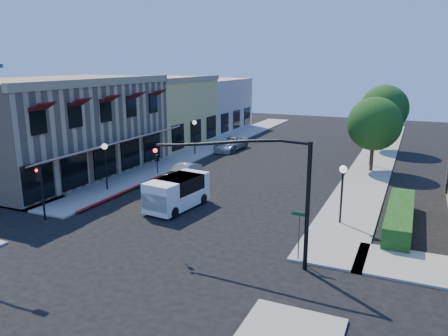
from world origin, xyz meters
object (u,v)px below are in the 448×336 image
at_px(signal_mast_arm, 263,179).
at_px(lamppost_left_near, 105,155).
at_px(secondary_signal, 40,183).
at_px(street_name_sign, 299,228).
at_px(parked_car_a, 170,179).
at_px(lamppost_left_far, 195,129).
at_px(parked_car_c, 227,146).
at_px(parked_car_d, 231,143).
at_px(parked_car_b, 183,172).
at_px(white_van, 177,191).
at_px(street_tree_a, 375,124).
at_px(lamppost_right_far, 372,137).
at_px(street_tree_b, 384,108).
at_px(lamppost_right_near, 343,180).

height_order(signal_mast_arm, lamppost_left_near, signal_mast_arm).
height_order(secondary_signal, street_name_sign, secondary_signal).
bearing_deg(parked_car_a, secondary_signal, -111.94).
relative_size(lamppost_left_far, parked_car_c, 0.89).
relative_size(signal_mast_arm, parked_car_c, 2.00).
bearing_deg(parked_car_d, parked_car_b, -80.37).
distance_m(secondary_signal, lamppost_left_far, 20.60).
relative_size(signal_mast_arm, parked_car_b, 2.04).
relative_size(signal_mast_arm, lamppost_left_near, 2.24).
bearing_deg(white_van, street_tree_a, 55.66).
bearing_deg(lamppost_left_near, street_name_sign, -19.93).
distance_m(lamppost_right_far, white_van, 20.24).
relative_size(lamppost_left_near, parked_car_d, 0.72).
distance_m(parked_car_a, parked_car_c, 14.17).
distance_m(street_tree_b, parked_car_d, 16.61).
relative_size(signal_mast_arm, parked_car_d, 1.62).
xyz_separation_m(parked_car_c, parked_car_d, (0.00, 1.00, 0.10)).
bearing_deg(lamppost_right_near, secondary_signal, -158.22).
xyz_separation_m(lamppost_right_near, lamppost_right_far, (0.00, 16.00, 0.00)).
bearing_deg(lamppost_right_far, white_van, -120.43).
height_order(secondary_signal, parked_car_d, secondary_signal).
height_order(lamppost_left_near, white_van, lamppost_left_near).
relative_size(street_tree_a, parked_car_b, 1.65).
bearing_deg(parked_car_d, street_name_sign, -56.45).
bearing_deg(white_van, secondary_signal, -140.42).
bearing_deg(lamppost_left_near, white_van, -11.71).
xyz_separation_m(signal_mast_arm, parked_car_a, (-10.66, 9.40, -3.52)).
bearing_deg(lamppost_right_near, street_name_sign, -99.78).
distance_m(parked_car_c, parked_car_d, 1.01).
distance_m(street_tree_b, secondary_signal, 34.97).
bearing_deg(street_name_sign, lamppost_left_far, 128.94).
height_order(parked_car_a, parked_car_b, parked_car_b).
xyz_separation_m(lamppost_right_far, white_van, (-10.22, -17.40, -1.54)).
relative_size(street_tree_b, lamppost_left_near, 1.97).
height_order(signal_mast_arm, parked_car_b, signal_mast_arm).
bearing_deg(lamppost_right_far, street_name_sign, -92.63).
bearing_deg(white_van, parked_car_a, 125.58).
relative_size(lamppost_left_near, parked_car_b, 0.91).
distance_m(lamppost_right_far, parked_car_b, 17.41).
height_order(lamppost_left_far, white_van, lamppost_left_far).
distance_m(signal_mast_arm, lamppost_left_far, 25.07).
relative_size(street_name_sign, parked_car_d, 0.51).
relative_size(street_name_sign, parked_car_b, 0.64).
distance_m(lamppost_right_near, lamppost_right_far, 16.00).
height_order(lamppost_right_far, parked_car_c, lamppost_right_far).
relative_size(lamppost_right_near, parked_car_c, 0.89).
bearing_deg(lamppost_right_near, parked_car_d, 129.24).
xyz_separation_m(street_tree_a, street_name_sign, (-1.30, -19.80, -2.50)).
height_order(parked_car_b, parked_car_c, parked_car_b).
distance_m(lamppost_left_far, white_van, 16.90).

